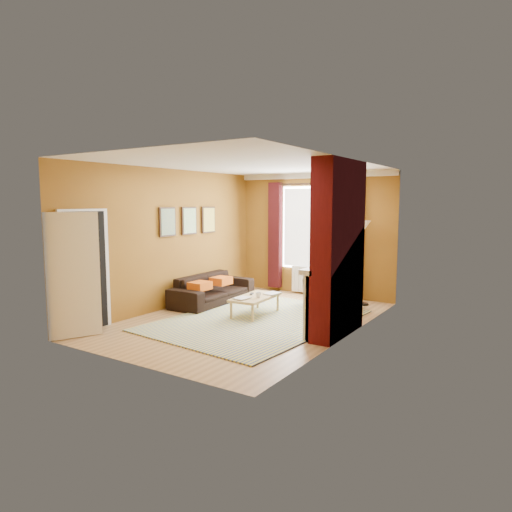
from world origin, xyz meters
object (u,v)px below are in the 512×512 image
object	(u,v)px
armchair	(328,292)
wicker_stool	(313,287)
sofa	(213,289)
floor_lamp	(364,239)
coffee_table	(255,298)

from	to	relation	value
armchair	wicker_stool	world-z (taller)	armchair
sofa	armchair	xyz separation A→B (m)	(2.29, 0.84, 0.03)
armchair	floor_lamp	bearing A→B (deg)	-148.70
armchair	floor_lamp	size ratio (longest dim) A/B	0.58
coffee_table	wicker_stool	xyz separation A→B (m)	(0.25, 2.00, -0.08)
coffee_table	sofa	bearing A→B (deg)	158.84
coffee_table	floor_lamp	world-z (taller)	floor_lamp
coffee_table	floor_lamp	distance (m)	2.64
sofa	wicker_stool	size ratio (longest dim) A/B	3.95
sofa	armchair	bearing A→B (deg)	-71.28
sofa	wicker_stool	world-z (taller)	sofa
armchair	floor_lamp	xyz separation A→B (m)	(0.46, 0.71, 1.05)
armchair	wicker_stool	xyz separation A→B (m)	(-0.69, 0.73, -0.08)
floor_lamp	wicker_stool	bearing A→B (deg)	178.61
sofa	wicker_stool	bearing A→B (deg)	-46.95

